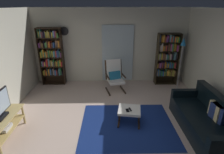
# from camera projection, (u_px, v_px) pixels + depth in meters

# --- Properties ---
(ground_plane) EXTENTS (7.02, 7.02, 0.00)m
(ground_plane) POSITION_uv_depth(u_px,v_px,m) (112.00, 129.00, 4.19)
(ground_plane) COLOR beige
(wall_back) EXTENTS (5.60, 0.06, 2.60)m
(wall_back) POSITION_uv_depth(u_px,v_px,m) (110.00, 47.00, 6.40)
(wall_back) COLOR beige
(wall_back) RESTS_ON ground
(glass_door_panel) EXTENTS (1.10, 0.01, 2.00)m
(glass_door_panel) POSITION_uv_depth(u_px,v_px,m) (118.00, 54.00, 6.43)
(glass_door_panel) COLOR silver
(area_rug) EXTENTS (2.18, 1.82, 0.01)m
(area_rug) POSITION_uv_depth(u_px,v_px,m) (127.00, 125.00, 4.34)
(area_rug) COLOR navy
(area_rug) RESTS_ON ground
(tv_stand) EXTENTS (0.50, 1.14, 0.51)m
(tv_stand) POSITION_uv_depth(u_px,v_px,m) (2.00, 125.00, 3.78)
(tv_stand) COLOR tan
(tv_stand) RESTS_ON ground
(bookshelf_near_tv) EXTENTS (0.79, 0.30, 1.99)m
(bookshelf_near_tv) POSITION_uv_depth(u_px,v_px,m) (51.00, 55.00, 6.25)
(bookshelf_near_tv) COLOR black
(bookshelf_near_tv) RESTS_ON ground
(bookshelf_near_sofa) EXTENTS (0.75, 0.30, 1.80)m
(bookshelf_near_sofa) POSITION_uv_depth(u_px,v_px,m) (167.00, 58.00, 6.30)
(bookshelf_near_sofa) COLOR #2C2415
(bookshelf_near_sofa) RESTS_ON ground
(leather_sofa) EXTENTS (0.83, 2.00, 0.85)m
(leather_sofa) POSITION_uv_depth(u_px,v_px,m) (206.00, 120.00, 4.00)
(leather_sofa) COLOR black
(leather_sofa) RESTS_ON ground
(lounge_armchair) EXTENTS (0.69, 0.76, 1.02)m
(lounge_armchair) POSITION_uv_depth(u_px,v_px,m) (115.00, 75.00, 5.93)
(lounge_armchair) COLOR black
(lounge_armchair) RESTS_ON ground
(ottoman) EXTENTS (0.59, 0.55, 0.39)m
(ottoman) POSITION_uv_depth(u_px,v_px,m) (129.00, 111.00, 4.30)
(ottoman) COLOR white
(ottoman) RESTS_ON ground
(tv_remote) EXTENTS (0.07, 0.15, 0.02)m
(tv_remote) POSITION_uv_depth(u_px,v_px,m) (130.00, 109.00, 4.24)
(tv_remote) COLOR black
(tv_remote) RESTS_ON ottoman
(cell_phone) EXTENTS (0.08, 0.15, 0.01)m
(cell_phone) POSITION_uv_depth(u_px,v_px,m) (127.00, 110.00, 4.21)
(cell_phone) COLOR black
(cell_phone) RESTS_ON ottoman
(floor_lamp_by_shelf) EXTENTS (0.22, 0.22, 1.77)m
(floor_lamp_by_shelf) POSITION_uv_depth(u_px,v_px,m) (182.00, 51.00, 5.52)
(floor_lamp_by_shelf) COLOR #A5A5AD
(floor_lamp_by_shelf) RESTS_ON ground
(wall_clock) EXTENTS (0.29, 0.03, 0.29)m
(wall_clock) POSITION_uv_depth(u_px,v_px,m) (64.00, 31.00, 6.09)
(wall_clock) COLOR silver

